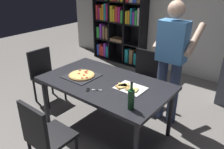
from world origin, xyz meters
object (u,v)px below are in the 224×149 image
Objects in this scene: dining_table at (105,86)px; chair_left_end at (45,73)px; chair_far_side at (143,74)px; person_serving_pizza at (171,57)px; chair_near_camera at (44,135)px; bookshelf at (119,20)px; pepperoni_pizza_on_tray at (82,75)px; wine_bottle at (131,99)px; kitchen_scissors at (91,90)px.

dining_table is 1.35m from chair_left_end.
person_serving_pizza reaches higher than chair_far_side.
chair_near_camera is at bearing -107.55° from person_serving_pizza.
chair_far_side is 1.00× the size of chair_left_end.
dining_table is 1.90× the size of chair_left_end.
pepperoni_pizza_on_tray is (1.19, -2.44, -0.26)m from bookshelf.
chair_near_camera is at bearing -68.63° from pepperoni_pizza_on_tray.
dining_table is 0.73m from wine_bottle.
wine_bottle is at bearing -9.37° from chair_left_end.
chair_near_camera is 1.97m from chair_far_side.
wine_bottle is at bearing -27.33° from dining_table.
bookshelf is at bearing 142.61° from person_serving_pizza.
chair_left_end is 2.17× the size of pepperoni_pizza_on_tray.
chair_far_side is 0.46× the size of bookshelf.
wine_bottle is at bearing -51.09° from bookshelf.
dining_table is 0.88× the size of bookshelf.
bookshelf is 2.65m from person_serving_pizza.
kitchen_scissors is at bearing -59.45° from bookshelf.
person_serving_pizza is (0.55, 1.75, 0.49)m from chair_near_camera.
dining_table is at bearing 94.04° from kitchen_scissors.
person_serving_pizza is at bearing 22.01° from chair_left_end.
wine_bottle is (1.97, -0.32, 0.36)m from chair_left_end.
dining_table is 1.90× the size of chair_near_camera.
kitchen_scissors is (1.36, -0.29, 0.24)m from chair_left_end.
wine_bottle reaches higher than dining_table.
bookshelf reaches higher than person_serving_pizza.
chair_far_side is 2.85× the size of wine_bottle.
dining_table is 1.00m from chair_far_side.
kitchen_scissors is at bearing -11.86° from chair_left_end.
person_serving_pizza reaches higher than chair_near_camera.
chair_left_end is 2.85× the size of wine_bottle.
person_serving_pizza is 1.20m from kitchen_scissors.
chair_far_side is at bearing 158.31° from person_serving_pizza.
person_serving_pizza reaches higher than kitchen_scissors.
dining_table is 1.90× the size of chair_far_side.
chair_left_end is (-1.34, 0.00, -0.17)m from dining_table.
person_serving_pizza is 5.54× the size of wine_bottle.
kitchen_scissors is at bearing -85.96° from dining_table.
person_serving_pizza is (0.55, -0.22, 0.49)m from chair_far_side.
wine_bottle reaches higher than chair_near_camera.
chair_near_camera reaches higher than kitchen_scissors.
kitchen_scissors is at bearing -29.38° from pepperoni_pizza_on_tray.
chair_near_camera is 1.00× the size of chair_far_side.
person_serving_pizza is (0.55, 0.77, 0.32)m from dining_table.
chair_left_end is 4.73× the size of kitchen_scissors.
pepperoni_pizza_on_tray is 0.43m from kitchen_scissors.
dining_table is at bearing 11.58° from pepperoni_pizza_on_tray.
wine_bottle is (0.63, -1.31, 0.36)m from chair_far_side.
kitchen_scissors is (0.02, -0.29, 0.07)m from dining_table.
bookshelf is at bearing 115.98° from pepperoni_pizza_on_tray.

